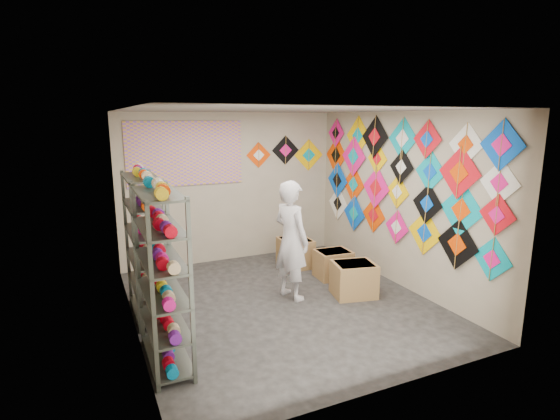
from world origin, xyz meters
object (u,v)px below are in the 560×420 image
shelf_rack_front (163,279)px  carton_a (354,279)px  shopkeeper (291,240)px  carton_c (295,253)px  carton_b (333,264)px  shelf_rack_back (145,246)px

shelf_rack_front → carton_a: size_ratio=3.15×
shopkeeper → carton_c: (0.67, 1.19, -0.62)m
shopkeeper → carton_b: shopkeeper is taller
shopkeeper → carton_a: (0.87, -0.34, -0.62)m
carton_b → shelf_rack_front: bearing=-150.3°
shelf_rack_front → shelf_rack_back: bearing=90.0°
shopkeeper → carton_b: size_ratio=3.14×
shopkeeper → carton_b: 1.27m
shelf_rack_back → carton_a: (2.87, -0.63, -0.70)m
carton_a → shopkeeper: bearing=171.6°
shelf_rack_back → shopkeeper: (1.99, -0.29, -0.08)m
carton_a → carton_c: 1.54m
carton_b → carton_c: size_ratio=0.97×
shelf_rack_front → carton_b: size_ratio=3.42×
shelf_rack_front → shelf_rack_back: 1.30m
shelf_rack_front → shopkeeper: shelf_rack_front is taller
shelf_rack_front → carton_a: (2.87, 0.67, -0.70)m
shelf_rack_front → carton_b: (2.99, 1.45, -0.72)m
shelf_rack_back → carton_c: size_ratio=3.30×
carton_b → carton_a: bearing=-95.0°
shelf_rack_front → carton_c: (2.66, 2.20, -0.70)m
carton_a → carton_b: bearing=93.8°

